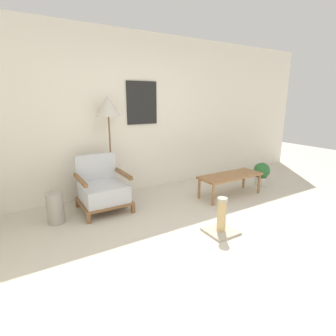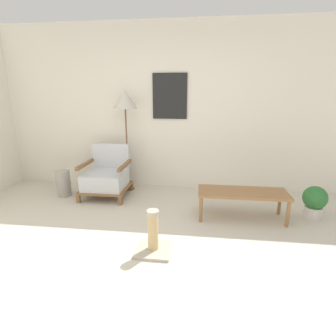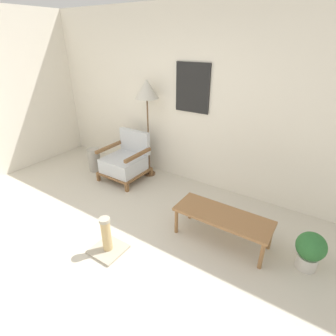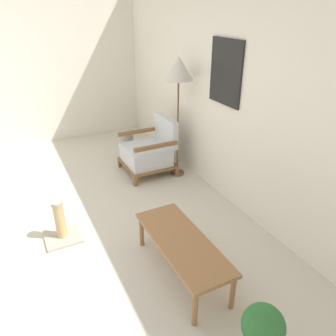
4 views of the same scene
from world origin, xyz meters
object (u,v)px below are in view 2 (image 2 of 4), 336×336
Objects in this scene: floor_lamp at (125,102)px; vase at (63,183)px; armchair at (106,177)px; scratching_post at (153,238)px; potted_plant at (314,201)px; coffee_table at (242,194)px.

vase is (-0.95, -0.42, -1.25)m from floor_lamp.
armchair reaches higher than vase.
floor_lamp is 2.34m from scratching_post.
potted_plant is at bearing -16.25° from floor_lamp.
armchair is at bearing 171.15° from potted_plant.
potted_plant is (3.65, -0.36, 0.04)m from vase.
scratching_post is (1.70, -1.36, -0.06)m from vase.
floor_lamp reaches higher than potted_plant.
scratching_post is at bearing -67.19° from floor_lamp.
armchair is 0.70m from vase.
potted_plant is at bearing 27.20° from scratching_post.
floor_lamp reaches higher than scratching_post.
armchair is 3.00m from potted_plant.
coffee_table is at bearing 41.27° from scratching_post.
potted_plant reaches higher than vase.
coffee_table is 2.71× the size of vase.
armchair is 0.48× the size of floor_lamp.
floor_lamp is 1.63m from vase.
potted_plant reaches higher than coffee_table.
vase is at bearing -171.79° from armchair.
armchair is 0.70× the size of coffee_table.
coffee_table is (2.03, -0.57, 0.02)m from armchair.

